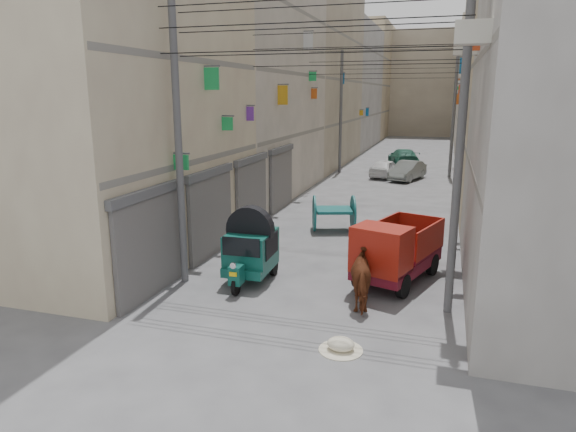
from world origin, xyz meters
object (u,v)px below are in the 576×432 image
at_px(second_cart, 334,212).
at_px(feed_sack, 341,344).
at_px(auto_rickshaw, 251,248).
at_px(tonga_cart, 386,251).
at_px(mini_truck, 393,255).
at_px(distant_car_green, 403,157).
at_px(distant_car_grey, 408,171).
at_px(distant_car_white, 386,168).
at_px(horse, 367,276).

height_order(second_cart, feed_sack, second_cart).
relative_size(auto_rickshaw, tonga_cart, 0.80).
bearing_deg(mini_truck, distant_car_green, 112.25).
bearing_deg(tonga_cart, distant_car_grey, 88.14).
bearing_deg(distant_car_white, second_cart, 99.53).
bearing_deg(mini_truck, distant_car_white, 115.29).
xyz_separation_m(horse, distant_car_grey, (-0.54, 20.24, -0.19)).
distance_m(tonga_cart, distant_car_grey, 17.69).
xyz_separation_m(mini_truck, distant_car_green, (-1.81, 25.38, -0.26)).
xyz_separation_m(distant_car_white, distant_car_green, (0.62, 5.95, 0.05)).
bearing_deg(second_cart, distant_car_white, 70.30).
height_order(distant_car_white, distant_car_grey, distant_car_grey).
height_order(auto_rickshaw, distant_car_grey, auto_rickshaw).
distance_m(horse, distant_car_green, 26.99).
xyz_separation_m(tonga_cart, distant_car_grey, (-0.71, 17.68, -0.09)).
xyz_separation_m(tonga_cart, feed_sack, (-0.32, -5.12, -0.53)).
bearing_deg(second_cart, tonga_cart, -77.88).
distance_m(distant_car_grey, distant_car_green, 6.76).
bearing_deg(feed_sack, tonga_cart, 86.44).
bearing_deg(second_cart, auto_rickshaw, -118.49).
bearing_deg(second_cart, mini_truck, -80.30).
bearing_deg(second_cart, feed_sack, -95.07).
height_order(auto_rickshaw, feed_sack, auto_rickshaw).
bearing_deg(distant_car_grey, distant_car_white, 168.80).
xyz_separation_m(auto_rickshaw, distant_car_green, (2.09, 26.16, -0.35)).
distance_m(tonga_cart, feed_sack, 5.16).
xyz_separation_m(auto_rickshaw, feed_sack, (3.30, -3.36, -0.83)).
height_order(mini_truck, distant_car_white, mini_truck).
relative_size(distant_car_grey, distant_car_green, 0.82).
distance_m(tonga_cart, distant_car_green, 24.44).
distance_m(mini_truck, feed_sack, 4.25).
height_order(second_cart, horse, horse).
distance_m(auto_rickshaw, distant_car_green, 26.25).
relative_size(feed_sack, distant_car_white, 0.17).
bearing_deg(distant_car_green, mini_truck, 78.78).
distance_m(mini_truck, horse, 1.65).
distance_m(feed_sack, horse, 2.64).
height_order(horse, distant_car_green, horse).
xyz_separation_m(horse, distant_car_white, (-1.97, 21.01, -0.20)).
xyz_separation_m(auto_rickshaw, horse, (3.45, -0.80, -0.20)).
height_order(feed_sack, horse, horse).
xyz_separation_m(mini_truck, distant_car_grey, (-0.99, 18.66, -0.30)).
relative_size(second_cart, distant_car_white, 0.58).
xyz_separation_m(auto_rickshaw, tonga_cart, (3.62, 1.77, -0.29)).
bearing_deg(horse, distant_car_green, -100.51).
xyz_separation_m(second_cart, distant_car_green, (0.99, 20.09, -0.12)).
bearing_deg(tonga_cart, horse, -98.01).
distance_m(auto_rickshaw, horse, 3.54).
bearing_deg(distant_car_white, tonga_cart, 107.67).
relative_size(feed_sack, distant_car_grey, 0.16).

